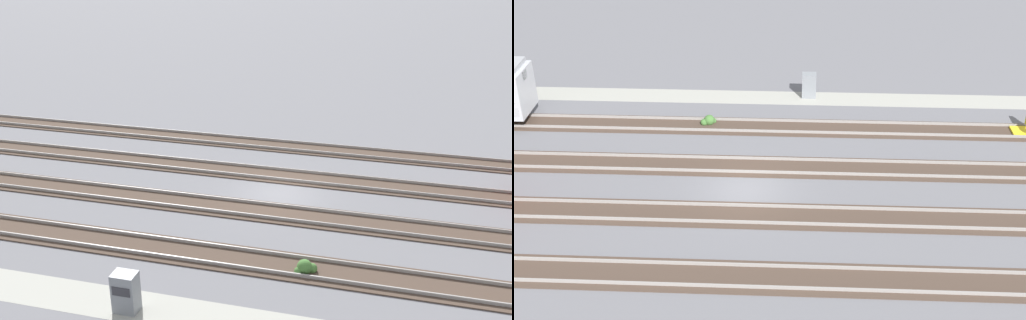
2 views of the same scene
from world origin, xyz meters
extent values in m
plane|color=slate|center=(0.00, 0.00, 0.00)|extent=(400.00, 400.00, 0.00)
cube|color=#9E9E93|center=(0.00, -11.17, 0.00)|extent=(54.00, 2.00, 0.01)
cube|color=#47382D|center=(0.00, -6.98, 0.03)|extent=(90.00, 2.23, 0.06)
cube|color=gray|center=(0.00, -6.26, 0.14)|extent=(90.00, 0.07, 0.15)
cube|color=gray|center=(0.00, -7.70, 0.14)|extent=(90.00, 0.07, 0.15)
cube|color=#47382D|center=(0.00, -2.33, 0.03)|extent=(90.00, 2.24, 0.06)
cube|color=gray|center=(0.00, -1.61, 0.14)|extent=(90.00, 0.07, 0.15)
cube|color=gray|center=(0.00, -3.04, 0.14)|extent=(90.00, 0.07, 0.15)
cube|color=#47382D|center=(0.00, 2.33, 0.03)|extent=(90.00, 2.24, 0.06)
cube|color=gray|center=(0.00, 3.04, 0.14)|extent=(90.00, 0.07, 0.15)
cube|color=gray|center=(0.00, 1.61, 0.14)|extent=(90.00, 0.07, 0.15)
cube|color=#47382D|center=(0.00, 6.98, 0.03)|extent=(90.00, 2.23, 0.06)
cube|color=gray|center=(0.00, 7.70, 0.14)|extent=(90.00, 0.07, 0.15)
cube|color=gray|center=(0.00, 6.26, 0.14)|extent=(90.00, 0.07, 0.15)
cube|color=gray|center=(-3.25, -11.45, 0.80)|extent=(0.90, 0.70, 1.60)
cube|color=#333338|center=(-3.25, -11.81, 1.04)|extent=(0.70, 0.04, 0.36)
sphere|color=#427033|center=(2.71, -7.24, 0.28)|extent=(0.64, 0.64, 0.64)
sphere|color=#427033|center=(3.01, -7.12, 0.18)|extent=(0.44, 0.44, 0.44)
sphere|color=#427033|center=(2.49, -7.42, 0.14)|extent=(0.36, 0.36, 0.36)
camera|label=1|loc=(6.16, -28.30, 13.65)|focal=42.00mm
camera|label=2|loc=(-2.68, 30.66, 19.52)|focal=50.00mm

